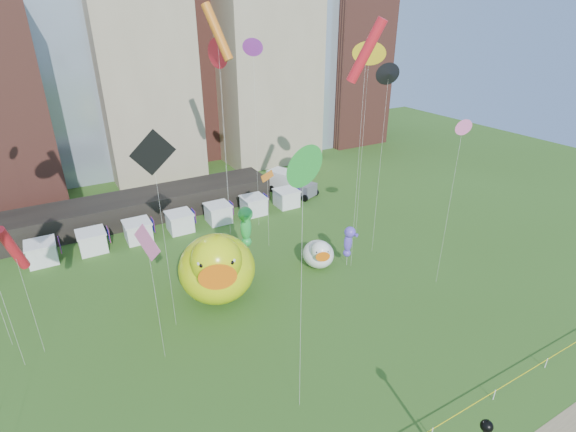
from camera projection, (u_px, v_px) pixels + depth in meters
skyline at (123, 34)px, 64.39m from camera, size 101.00×23.00×68.00m
pavilion at (127, 210)px, 55.09m from camera, size 38.00×6.00×3.20m
vendor_tents at (180, 222)px, 52.85m from camera, size 33.24×2.80×2.40m
big_duck at (217, 266)px, 39.33m from camera, size 9.39×10.64×7.47m
small_duck at (319, 253)px, 45.11m from camera, size 4.51×4.96×3.46m
seahorse_green at (246, 224)px, 43.11m from camera, size 1.92×2.15×7.11m
seahorse_purple at (349, 239)px, 44.60m from camera, size 1.46×1.66×4.58m
box_truck at (290, 183)px, 63.76m from camera, size 5.30×7.81×3.13m
kite_0 at (13, 249)px, 30.24m from camera, size 1.59×2.52×11.46m
kite_1 at (463, 128)px, 36.56m from camera, size 1.34×0.22×16.24m
kite_2 at (389, 74)px, 40.67m from camera, size 2.02×0.30×20.11m
kite_4 at (369, 54)px, 42.83m from camera, size 1.60×1.98×21.82m
kite_6 at (217, 32)px, 42.00m from camera, size 2.59×3.11×25.29m
kite_8 at (366, 51)px, 36.87m from camera, size 2.86×2.99×24.09m
kite_9 at (147, 244)px, 29.51m from camera, size 1.14×2.59×11.53m
kite_10 at (153, 155)px, 30.81m from camera, size 3.02×1.73×17.03m
kite_11 at (303, 166)px, 22.30m from camera, size 2.10×1.12×18.28m
kite_14 at (267, 177)px, 46.14m from camera, size 2.07×1.55×8.88m
kite_15 at (253, 48)px, 45.70m from camera, size 1.03×1.75×21.95m
kite_16 at (219, 53)px, 44.31m from camera, size 0.63×3.07×22.09m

